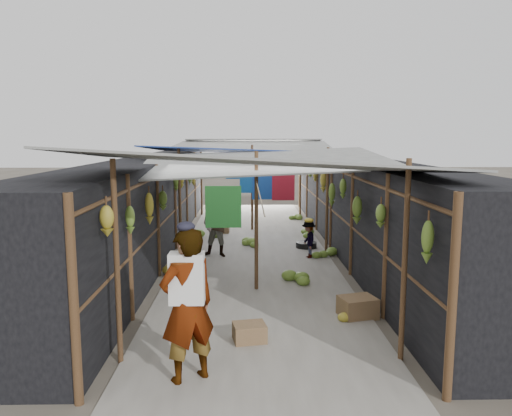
{
  "coord_description": "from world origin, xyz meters",
  "views": [
    {
      "loc": [
        -0.2,
        -6.06,
        2.87
      ],
      "look_at": [
        0.04,
        5.12,
        1.25
      ],
      "focal_mm": 35.0,
      "sensor_mm": 36.0,
      "label": 1
    }
  ],
  "objects": [
    {
      "name": "stall_right",
      "position": [
        2.7,
        6.5,
        1.15
      ],
      "size": [
        1.4,
        15.0,
        2.3
      ],
      "primitive_type": "cube",
      "color": "black",
      "rests_on": "ground"
    },
    {
      "name": "aisle_slab",
      "position": [
        0.0,
        6.5,
        0.01
      ],
      "size": [
        3.6,
        16.0,
        0.02
      ],
      "primitive_type": "cube",
      "color": "#9E998E",
      "rests_on": "ground"
    },
    {
      "name": "hanging_bananas",
      "position": [
        0.1,
        6.9,
        1.64
      ],
      "size": [
        3.95,
        14.31,
        0.87
      ],
      "color": "#A29129",
      "rests_on": "ground"
    },
    {
      "name": "crate_back",
      "position": [
        -0.91,
        8.52,
        0.14
      ],
      "size": [
        0.45,
        0.38,
        0.27
      ],
      "primitive_type": "cube",
      "rotation": [
        0.0,
        0.0,
        -0.06
      ],
      "color": "#896246",
      "rests_on": "ground"
    },
    {
      "name": "floor_bananas",
      "position": [
        0.38,
        6.68,
        0.15
      ],
      "size": [
        4.0,
        9.85,
        0.36
      ],
      "color": "olive",
      "rests_on": "ground"
    },
    {
      "name": "market_canopy",
      "position": [
        0.03,
        6.83,
        2.4
      ],
      "size": [
        5.62,
        15.2,
        2.77
      ],
      "color": "brown",
      "rests_on": "ground"
    },
    {
      "name": "crate_mid",
      "position": [
        1.58,
        1.53,
        0.16
      ],
      "size": [
        0.65,
        0.57,
        0.33
      ],
      "primitive_type": "cube",
      "rotation": [
        0.0,
        0.0,
        0.27
      ],
      "color": "#896246",
      "rests_on": "ground"
    },
    {
      "name": "crate_near",
      "position": [
        -0.15,
        0.6,
        0.13
      ],
      "size": [
        0.5,
        0.43,
        0.27
      ],
      "primitive_type": "cube",
      "rotation": [
        0.0,
        0.0,
        0.18
      ],
      "color": "#896246",
      "rests_on": "ground"
    },
    {
      "name": "stall_left",
      "position": [
        -2.7,
        6.5,
        1.15
      ],
      "size": [
        1.4,
        15.0,
        2.3
      ],
      "primitive_type": "cube",
      "color": "black",
      "rests_on": "ground"
    },
    {
      "name": "vendor_elderly",
      "position": [
        -0.87,
        -0.5,
        0.92
      ],
      "size": [
        0.8,
        0.73,
        1.84
      ],
      "primitive_type": "imported",
      "rotation": [
        0.0,
        0.0,
        3.7
      ],
      "color": "white",
      "rests_on": "ground"
    },
    {
      "name": "shopper_blue",
      "position": [
        -0.89,
        5.61,
        0.77
      ],
      "size": [
        0.87,
        0.75,
        1.53
      ],
      "primitive_type": "imported",
      "rotation": [
        0.0,
        0.0,
        -0.25
      ],
      "color": "navy",
      "rests_on": "ground"
    },
    {
      "name": "ground",
      "position": [
        0.0,
        0.0,
        0.0
      ],
      "size": [
        80.0,
        80.0,
        0.0
      ],
      "primitive_type": "plane",
      "color": "#6B6356",
      "rests_on": "ground"
    },
    {
      "name": "vendor_seated",
      "position": [
        1.28,
        5.42,
        0.45
      ],
      "size": [
        0.4,
        0.61,
        0.9
      ],
      "primitive_type": "imported",
      "rotation": [
        0.0,
        0.0,
        -1.45
      ],
      "color": "#48453F",
      "rests_on": "ground"
    },
    {
      "name": "black_basin",
      "position": [
        1.36,
        6.48,
        0.08
      ],
      "size": [
        0.53,
        0.53,
        0.16
      ],
      "primitive_type": "cylinder",
      "color": "black",
      "rests_on": "ground"
    }
  ]
}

